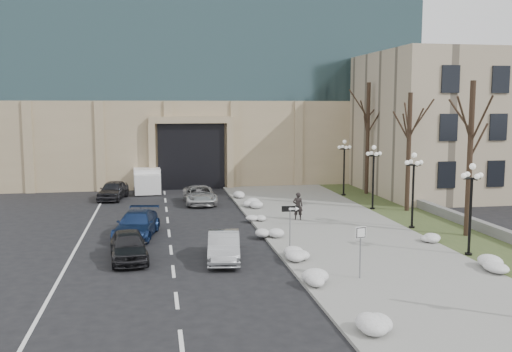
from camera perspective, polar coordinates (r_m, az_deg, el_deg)
The scene contains 32 objects.
ground at distance 22.40m, azimuth 9.57°, elevation -12.90°, with size 160.00×160.00×0.00m, color black.
sidewalk at distance 36.24m, azimuth 7.38°, elevation -5.00°, with size 9.00×40.00×0.12m, color gray.
curb at distance 35.18m, azimuth 0.34°, elevation -5.29°, with size 0.30×40.00×0.14m, color gray.
grass_strip at distance 38.66m, azimuth 16.64°, elevation -4.49°, with size 4.00×40.00×0.10m, color #374723.
stone_wall at distance 41.26m, azimuth 17.90°, elevation -3.40°, with size 0.50×30.00×0.70m, color slate.
office_tower at distance 64.51m, azimuth -5.51°, elevation 16.78°, with size 40.00×24.70×36.00m.
classical_building at distance 56.01m, azimuth 21.47°, elevation 4.96°, with size 22.00×18.12×12.00m.
car_a at distance 28.94m, azimuth -12.62°, elevation -6.82°, with size 1.76×4.37×1.49m, color black.
car_b at distance 28.27m, azimuth -3.24°, elevation -7.05°, with size 1.52×4.36×1.44m, color #9B9EA2.
car_c at distance 33.82m, azimuth -11.83°, elevation -4.77°, with size 2.10×5.16×1.50m, color navy.
car_d at distance 44.43m, azimuth -5.65°, elevation -1.90°, with size 2.32×5.03×1.40m, color #BCBCBC.
car_e at distance 47.66m, azimuth -14.10°, elevation -1.38°, with size 1.81×4.49×1.53m, color #29292D.
pedestrian at distance 37.62m, azimuth 4.21°, elevation -3.01°, with size 0.66×0.44×1.82m, color black.
box_truck at distance 51.82m, azimuth -10.85°, elevation -0.36°, with size 2.53×6.62×2.08m.
one_way_sign at distance 29.46m, azimuth 3.73°, elevation -3.83°, with size 0.92×0.26×2.47m.
keep_sign at distance 25.22m, azimuth 10.41°, elevation -6.43°, with size 0.51×0.16×2.41m.
snow_clump_a at distance 20.09m, azimuth 11.08°, elevation -14.41°, with size 1.10×1.60×0.36m, color white.
snow_clump_b at distance 24.33m, azimuth 5.79°, elevation -10.45°, with size 1.10×1.60×0.36m, color white.
snow_clump_c at distance 28.37m, azimuth 4.14°, elevation -7.87°, with size 1.10×1.60×0.36m, color white.
snow_clump_d at distance 32.49m, azimuth 1.45°, elevation -5.92°, with size 1.10×1.60×0.36m, color white.
snow_clump_e at distance 37.41m, azimuth 0.17°, elevation -4.18°, with size 1.10×1.60×0.36m, color white.
snow_clump_f at distance 42.05m, azimuth -0.58°, elevation -2.92°, with size 1.10×1.60×0.36m, color white.
snow_clump_g at distance 46.41m, azimuth -1.63°, elevation -1.97°, with size 1.10×1.60×0.36m, color white.
snow_clump_h at distance 28.41m, azimuth 22.20°, elevation -8.37°, with size 1.10×1.60×0.36m, color white.
snow_clump_i at distance 32.59m, azimuth 16.93°, elevation -6.19°, with size 1.10×1.60×0.36m, color white.
lamppost_a at distance 30.43m, azimuth 20.72°, elevation -1.96°, with size 1.18×1.18×4.76m.
lamppost_b at distance 36.10m, azimuth 15.46°, elevation -0.39°, with size 1.18×1.18×4.76m.
lamppost_c at distance 42.02m, azimuth 11.66°, elevation 0.74°, with size 1.18×1.18×4.76m.
lamppost_d at distance 48.08m, azimuth 8.81°, elevation 1.59°, with size 1.18×1.18×4.76m.
tree_near at distance 34.69m, azimuth 20.68°, elevation 3.68°, with size 3.20×3.20×9.00m.
tree_mid at distance 41.78m, azimuth 15.07°, elevation 3.96°, with size 3.20×3.20×8.50m.
tree_far at distance 49.11m, azimuth 11.13°, elevation 5.26°, with size 3.20×3.20×9.50m.
Camera 1 is at (-7.18, -19.79, 7.63)m, focal length 40.00 mm.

